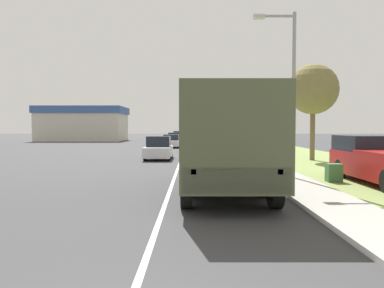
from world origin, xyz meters
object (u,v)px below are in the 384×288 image
(pickup_truck, at_px, (383,161))
(lamp_post, at_px, (289,79))
(car_fourth_ahead, at_px, (180,136))
(car_third_ahead, at_px, (176,139))
(military_truck, at_px, (225,139))
(car_second_ahead, at_px, (173,141))
(car_nearest_ahead, at_px, (160,149))

(pickup_truck, xyz_separation_m, lamp_post, (-3.33, 0.86, 3.16))
(car_fourth_ahead, relative_size, lamp_post, 0.70)
(car_third_ahead, height_order, pickup_truck, pickup_truck)
(military_truck, relative_size, car_fourth_ahead, 1.63)
(military_truck, distance_m, car_second_ahead, 28.31)
(car_nearest_ahead, xyz_separation_m, car_fourth_ahead, (-0.13, 40.16, -0.00))
(pickup_truck, bearing_deg, car_second_ahead, 109.73)
(car_second_ahead, height_order, lamp_post, lamp_post)
(lamp_post, bearing_deg, military_truck, -133.07)
(military_truck, bearing_deg, pickup_truck, 19.07)
(car_second_ahead, bearing_deg, lamp_post, -76.58)
(car_nearest_ahead, bearing_deg, military_truck, -76.15)
(car_nearest_ahead, relative_size, pickup_truck, 0.68)
(military_truck, relative_size, car_nearest_ahead, 1.87)
(car_third_ahead, distance_m, pickup_truck, 36.21)
(car_second_ahead, distance_m, lamp_post, 26.05)
(military_truck, bearing_deg, car_nearest_ahead, 103.85)
(car_nearest_ahead, height_order, car_third_ahead, car_nearest_ahead)
(car_third_ahead, bearing_deg, pickup_truck, -74.98)
(car_nearest_ahead, height_order, car_fourth_ahead, car_nearest_ahead)
(car_fourth_ahead, bearing_deg, car_second_ahead, -89.65)
(car_second_ahead, relative_size, car_third_ahead, 1.00)
(military_truck, bearing_deg, lamp_post, 46.93)
(military_truck, height_order, car_third_ahead, military_truck)
(car_second_ahead, relative_size, pickup_truck, 0.76)
(car_nearest_ahead, distance_m, car_second_ahead, 14.96)
(military_truck, distance_m, car_nearest_ahead, 13.58)
(car_fourth_ahead, xyz_separation_m, pickup_truck, (9.48, -51.19, 0.18))
(military_truck, bearing_deg, car_third_ahead, 95.05)
(military_truck, xyz_separation_m, lamp_post, (2.78, 2.97, 2.27))
(car_fourth_ahead, bearing_deg, pickup_truck, -79.51)
(car_third_ahead, xyz_separation_m, lamp_post, (6.06, -34.11, 3.36))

